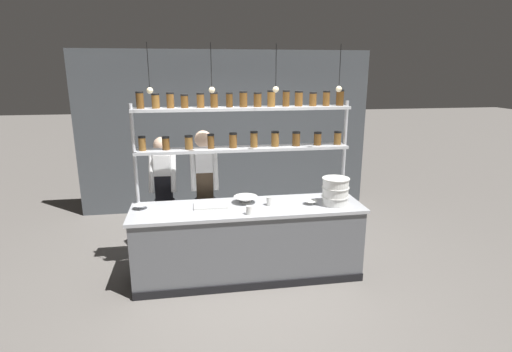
{
  "coord_description": "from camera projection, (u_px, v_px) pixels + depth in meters",
  "views": [
    {
      "loc": [
        -0.64,
        -4.52,
        2.53
      ],
      "look_at": [
        0.13,
        0.2,
        1.24
      ],
      "focal_mm": 28.0,
      "sensor_mm": 36.0,
      "label": 1
    }
  ],
  "objects": [
    {
      "name": "container_stack",
      "position": [
        335.0,
        191.0,
        4.86
      ],
      "size": [
        0.33,
        0.33,
        0.34
      ],
      "color": "white",
      "rests_on": "prep_counter"
    },
    {
      "name": "chef_left",
      "position": [
        164.0,
        188.0,
        5.44
      ],
      "size": [
        0.37,
        0.3,
        1.66
      ],
      "rotation": [
        0.0,
        0.0,
        -0.06
      ],
      "color": "black",
      "rests_on": "ground_plane"
    },
    {
      "name": "chef_center",
      "position": [
        205.0,
        185.0,
        5.33
      ],
      "size": [
        0.36,
        0.3,
        1.76
      ],
      "rotation": [
        0.0,
        0.0,
        -0.0
      ],
      "color": "black",
      "rests_on": "ground_plane"
    },
    {
      "name": "prep_bowl_center_back",
      "position": [
        246.0,
        200.0,
        4.95
      ],
      "size": [
        0.3,
        0.3,
        0.08
      ],
      "color": "silver",
      "rests_on": "prep_counter"
    },
    {
      "name": "back_wall",
      "position": [
        227.0,
        132.0,
        7.2
      ],
      "size": [
        5.21,
        0.12,
        2.85
      ],
      "primitive_type": "cube",
      "color": "#4C5156",
      "rests_on": "ground_plane"
    },
    {
      "name": "prep_bowl_center_front",
      "position": [
        311.0,
        202.0,
        4.91
      ],
      "size": [
        0.16,
        0.16,
        0.04
      ],
      "color": "silver",
      "rests_on": "prep_counter"
    },
    {
      "name": "pendant_light_row",
      "position": [
        246.0,
        88.0,
        4.46
      ],
      "size": [
        2.21,
        0.07,
        0.54
      ],
      "color": "black"
    },
    {
      "name": "ground_plane",
      "position": [
        248.0,
        275.0,
        5.07
      ],
      "size": [
        40.0,
        40.0,
        0.0
      ],
      "primitive_type": "plane",
      "color": "slate"
    },
    {
      "name": "serving_cup_front",
      "position": [
        249.0,
        210.0,
        4.55
      ],
      "size": [
        0.07,
        0.07,
        0.1
      ],
      "color": "silver",
      "rests_on": "prep_counter"
    },
    {
      "name": "spice_shelf_unit",
      "position": [
        245.0,
        129.0,
        4.91
      ],
      "size": [
        2.69,
        0.28,
        2.28
      ],
      "color": "#B7BABF",
      "rests_on": "ground_plane"
    },
    {
      "name": "cutting_board",
      "position": [
        210.0,
        205.0,
        4.83
      ],
      "size": [
        0.4,
        0.26,
        0.02
      ],
      "color": "silver",
      "rests_on": "prep_counter"
    },
    {
      "name": "prep_bowl_near_left",
      "position": [
        141.0,
        207.0,
        4.75
      ],
      "size": [
        0.18,
        0.18,
        0.05
      ],
      "color": "silver",
      "rests_on": "prep_counter"
    },
    {
      "name": "serving_cup_by_board",
      "position": [
        270.0,
        201.0,
        4.85
      ],
      "size": [
        0.08,
        0.08,
        0.11
      ],
      "color": "silver",
      "rests_on": "prep_counter"
    },
    {
      "name": "prep_counter",
      "position": [
        248.0,
        242.0,
        4.95
      ],
      "size": [
        2.81,
        0.76,
        0.92
      ],
      "color": "slate",
      "rests_on": "ground_plane"
    }
  ]
}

